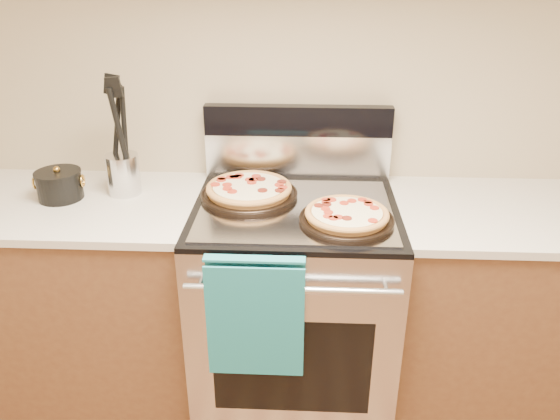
{
  "coord_description": "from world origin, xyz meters",
  "views": [
    {
      "loc": [
        0.03,
        -0.19,
        1.77
      ],
      "look_at": [
        -0.05,
        1.55,
        0.95
      ],
      "focal_mm": 35.0,
      "sensor_mm": 36.0,
      "label": 1
    }
  ],
  "objects_px": {
    "pepperoni_pizza_front": "(347,216)",
    "pepperoni_pizza_back": "(249,191)",
    "saucepan": "(60,186)",
    "range_body": "(294,311)",
    "utensil_crock": "(123,174)"
  },
  "relations": [
    {
      "from": "pepperoni_pizza_back",
      "to": "utensil_crock",
      "type": "relative_size",
      "value": 2.3
    },
    {
      "from": "pepperoni_pizza_front",
      "to": "utensil_crock",
      "type": "relative_size",
      "value": 2.04
    },
    {
      "from": "range_body",
      "to": "utensil_crock",
      "type": "xyz_separation_m",
      "value": [
        -0.68,
        0.12,
        0.54
      ]
    },
    {
      "from": "pepperoni_pizza_front",
      "to": "utensil_crock",
      "type": "height_order",
      "value": "utensil_crock"
    },
    {
      "from": "pepperoni_pizza_back",
      "to": "saucepan",
      "type": "height_order",
      "value": "saucepan"
    },
    {
      "from": "saucepan",
      "to": "pepperoni_pizza_front",
      "type": "bearing_deg",
      "value": -9.48
    },
    {
      "from": "range_body",
      "to": "saucepan",
      "type": "height_order",
      "value": "saucepan"
    },
    {
      "from": "pepperoni_pizza_back",
      "to": "pepperoni_pizza_front",
      "type": "height_order",
      "value": "pepperoni_pizza_back"
    },
    {
      "from": "range_body",
      "to": "pepperoni_pizza_front",
      "type": "distance_m",
      "value": 0.55
    },
    {
      "from": "pepperoni_pizza_front",
      "to": "pepperoni_pizza_back",
      "type": "bearing_deg",
      "value": 150.95
    },
    {
      "from": "range_body",
      "to": "utensil_crock",
      "type": "height_order",
      "value": "utensil_crock"
    },
    {
      "from": "pepperoni_pizza_back",
      "to": "saucepan",
      "type": "relative_size",
      "value": 2.18
    },
    {
      "from": "range_body",
      "to": "pepperoni_pizza_back",
      "type": "height_order",
      "value": "pepperoni_pizza_back"
    },
    {
      "from": "range_body",
      "to": "saucepan",
      "type": "distance_m",
      "value": 1.04
    },
    {
      "from": "pepperoni_pizza_front",
      "to": "saucepan",
      "type": "xyz_separation_m",
      "value": [
        -1.09,
        0.18,
        0.01
      ]
    }
  ]
}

